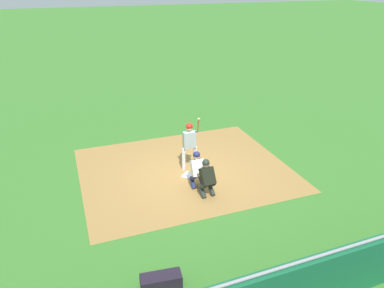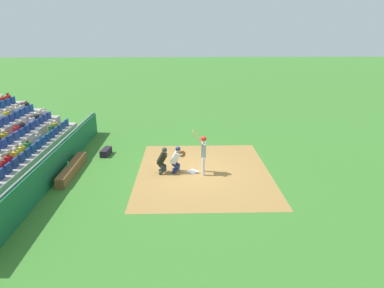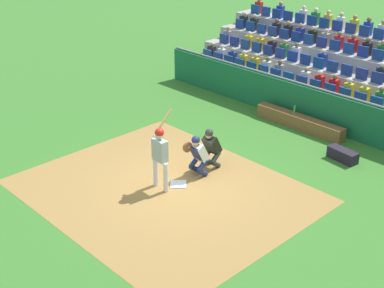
{
  "view_description": "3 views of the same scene",
  "coord_description": "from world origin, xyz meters",
  "px_view_note": "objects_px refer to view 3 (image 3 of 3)",
  "views": [
    {
      "loc": [
        -3.89,
        -10.42,
        6.41
      ],
      "look_at": [
        0.07,
        -0.07,
        1.25
      ],
      "focal_mm": 33.85,
      "sensor_mm": 36.0,
      "label": 1
    },
    {
      "loc": [
        13.69,
        -0.54,
        6.06
      ],
      "look_at": [
        0.05,
        -0.04,
        1.39
      ],
      "focal_mm": 29.99,
      "sensor_mm": 36.0,
      "label": 2
    },
    {
      "loc": [
        -9.75,
        9.05,
        7.65
      ],
      "look_at": [
        -0.11,
        -0.43,
        1.14
      ],
      "focal_mm": 51.96,
      "sensor_mm": 36.0,
      "label": 3
    }
  ],
  "objects_px": {
    "home_plate_marker": "(178,184)",
    "water_bottle_on_bench": "(294,109)",
    "equipment_duffel_bag": "(343,155)",
    "home_plate_umpire": "(211,146)",
    "batter_at_plate": "(160,151)",
    "dugout_bench": "(299,122)",
    "catcher_crouching": "(197,153)"
  },
  "relations": [
    {
      "from": "home_plate_umpire",
      "to": "water_bottle_on_bench",
      "type": "height_order",
      "value": "home_plate_umpire"
    },
    {
      "from": "home_plate_marker",
      "to": "water_bottle_on_bench",
      "type": "xyz_separation_m",
      "value": [
        0.22,
        -5.61,
        0.56
      ]
    },
    {
      "from": "catcher_crouching",
      "to": "dugout_bench",
      "type": "relative_size",
      "value": 0.38
    },
    {
      "from": "batter_at_plate",
      "to": "equipment_duffel_bag",
      "type": "distance_m",
      "value": 5.67
    },
    {
      "from": "home_plate_umpire",
      "to": "equipment_duffel_bag",
      "type": "relative_size",
      "value": 1.36
    },
    {
      "from": "batter_at_plate",
      "to": "water_bottle_on_bench",
      "type": "height_order",
      "value": "batter_at_plate"
    },
    {
      "from": "home_plate_umpire",
      "to": "batter_at_plate",
      "type": "bearing_deg",
      "value": 86.47
    },
    {
      "from": "home_plate_umpire",
      "to": "equipment_duffel_bag",
      "type": "height_order",
      "value": "home_plate_umpire"
    },
    {
      "from": "home_plate_umpire",
      "to": "dugout_bench",
      "type": "xyz_separation_m",
      "value": [
        -0.13,
        -4.18,
        -0.47
      ]
    },
    {
      "from": "equipment_duffel_bag",
      "to": "catcher_crouching",
      "type": "bearing_deg",
      "value": 64.86
    },
    {
      "from": "home_plate_marker",
      "to": "water_bottle_on_bench",
      "type": "distance_m",
      "value": 5.64
    },
    {
      "from": "dugout_bench",
      "to": "equipment_duffel_bag",
      "type": "relative_size",
      "value": 3.59
    },
    {
      "from": "catcher_crouching",
      "to": "dugout_bench",
      "type": "height_order",
      "value": "catcher_crouching"
    },
    {
      "from": "water_bottle_on_bench",
      "to": "equipment_duffel_bag",
      "type": "distance_m",
      "value": 2.84
    },
    {
      "from": "home_plate_marker",
      "to": "catcher_crouching",
      "type": "relative_size",
      "value": 0.35
    },
    {
      "from": "batter_at_plate",
      "to": "catcher_crouching",
      "type": "height_order",
      "value": "batter_at_plate"
    },
    {
      "from": "home_plate_marker",
      "to": "water_bottle_on_bench",
      "type": "relative_size",
      "value": 1.63
    },
    {
      "from": "water_bottle_on_bench",
      "to": "equipment_duffel_bag",
      "type": "bearing_deg",
      "value": 157.03
    },
    {
      "from": "catcher_crouching",
      "to": "dugout_bench",
      "type": "xyz_separation_m",
      "value": [
        -0.06,
        -4.8,
        -0.49
      ]
    },
    {
      "from": "batter_at_plate",
      "to": "water_bottle_on_bench",
      "type": "distance_m",
      "value": 6.1
    },
    {
      "from": "home_plate_umpire",
      "to": "home_plate_marker",
      "type": "bearing_deg",
      "value": 93.31
    },
    {
      "from": "dugout_bench",
      "to": "water_bottle_on_bench",
      "type": "height_order",
      "value": "water_bottle_on_bench"
    },
    {
      "from": "catcher_crouching",
      "to": "batter_at_plate",
      "type": "bearing_deg",
      "value": 81.17
    },
    {
      "from": "catcher_crouching",
      "to": "water_bottle_on_bench",
      "type": "xyz_separation_m",
      "value": [
        0.22,
        -4.86,
        -0.14
      ]
    },
    {
      "from": "batter_at_plate",
      "to": "home_plate_umpire",
      "type": "distance_m",
      "value": 1.89
    },
    {
      "from": "dugout_bench",
      "to": "water_bottle_on_bench",
      "type": "relative_size",
      "value": 12.34
    },
    {
      "from": "batter_at_plate",
      "to": "home_plate_marker",
      "type": "bearing_deg",
      "value": -112.53
    },
    {
      "from": "home_plate_marker",
      "to": "water_bottle_on_bench",
      "type": "height_order",
      "value": "water_bottle_on_bench"
    },
    {
      "from": "catcher_crouching",
      "to": "equipment_duffel_bag",
      "type": "bearing_deg",
      "value": -122.24
    },
    {
      "from": "catcher_crouching",
      "to": "water_bottle_on_bench",
      "type": "bearing_deg",
      "value": -87.42
    },
    {
      "from": "batter_at_plate",
      "to": "water_bottle_on_bench",
      "type": "relative_size",
      "value": 7.96
    },
    {
      "from": "catcher_crouching",
      "to": "dugout_bench",
      "type": "bearing_deg",
      "value": -90.71
    }
  ]
}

